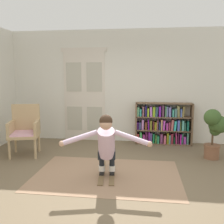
% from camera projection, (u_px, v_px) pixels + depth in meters
% --- Properties ---
extents(ground_plane, '(7.20, 7.20, 0.00)m').
position_uv_depth(ground_plane, '(108.00, 180.00, 4.18)').
color(ground_plane, brown).
extents(back_wall, '(6.00, 0.10, 2.90)m').
position_uv_depth(back_wall, '(122.00, 86.00, 6.52)').
color(back_wall, silver).
rests_on(back_wall, ground).
extents(double_door, '(1.22, 0.05, 2.45)m').
position_uv_depth(double_door, '(84.00, 95.00, 6.62)').
color(double_door, beige).
rests_on(double_door, ground).
extents(rug, '(2.54, 1.70, 0.01)m').
position_uv_depth(rug, '(107.00, 175.00, 4.39)').
color(rug, '#98765A').
rests_on(rug, ground).
extents(bookshelf, '(1.42, 0.30, 1.05)m').
position_uv_depth(bookshelf, '(162.00, 125.00, 6.32)').
color(bookshelf, brown).
rests_on(bookshelf, ground).
extents(wicker_chair, '(0.74, 0.74, 1.10)m').
position_uv_depth(wicker_chair, '(25.00, 129.00, 5.45)').
color(wicker_chair, tan).
rests_on(wicker_chair, ground).
extents(potted_plant, '(0.50, 0.43, 1.06)m').
position_uv_depth(potted_plant, '(215.00, 129.00, 5.13)').
color(potted_plant, brown).
rests_on(potted_plant, ground).
extents(skis_pair, '(0.37, 0.97, 0.07)m').
position_uv_depth(skis_pair, '(107.00, 173.00, 4.42)').
color(skis_pair, brown).
rests_on(skis_pair, rug).
extents(person_skier, '(1.44, 0.70, 1.06)m').
position_uv_depth(person_skier, '(106.00, 142.00, 4.11)').
color(person_skier, white).
rests_on(person_skier, skis_pair).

